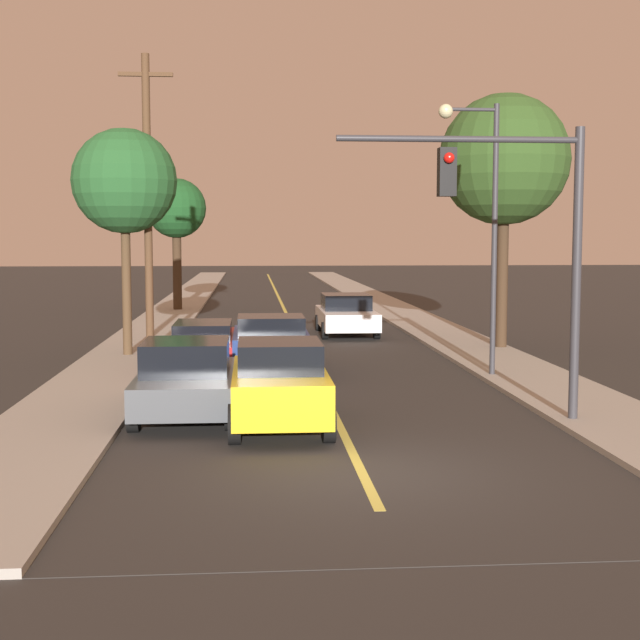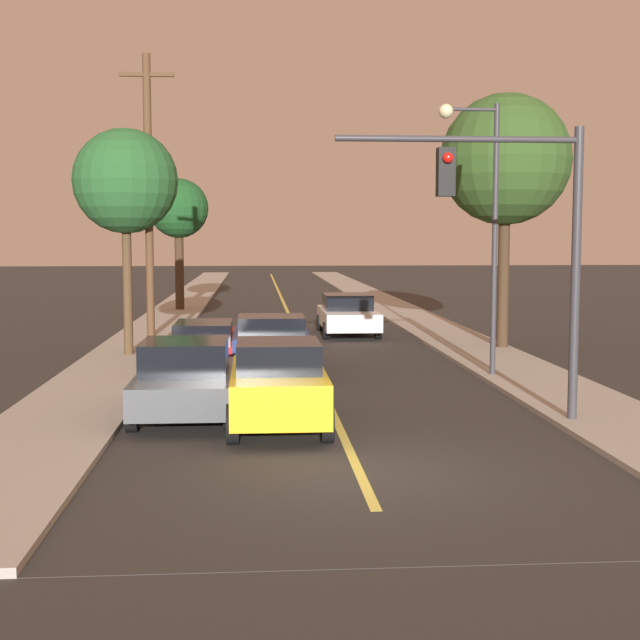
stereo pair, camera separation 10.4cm
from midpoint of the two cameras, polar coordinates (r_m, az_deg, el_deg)
The scene contains 15 objects.
ground_plane at distance 13.93m, azimuth 2.72°, elevation -9.71°, with size 200.00×200.00×0.00m, color #2D2B28.
road_surface at distance 49.51m, azimuth -2.30°, elevation 1.14°, with size 8.25×80.00×0.01m.
sidewalk_left at distance 49.62m, azimuth -8.52°, elevation 1.16°, with size 2.50×80.00×0.12m.
sidewalk_right at distance 49.97m, azimuth 3.88°, elevation 1.23°, with size 2.50×80.00×0.12m.
car_near_lane_front at distance 16.81m, azimuth -2.52°, elevation -4.11°, with size 1.87×3.99×1.69m.
car_near_lane_second at distance 23.68m, azimuth -3.01°, elevation -1.50°, with size 2.09×3.87×1.55m.
car_outer_lane_front at distance 18.04m, azimuth -8.42°, elevation -3.75°, with size 2.02×4.25×1.57m.
car_outer_lane_second at distance 24.47m, azimuth -7.30°, elevation -1.51°, with size 1.84×5.00×1.33m.
car_far_oncoming at distance 33.06m, azimuth 1.88°, elevation 0.37°, with size 2.07×4.79×1.50m.
traffic_signal_mast at distance 17.31m, azimuth 12.78°, elevation 6.20°, with size 4.70×0.42×5.56m.
streetlamp_right at distance 22.93m, azimuth 10.44°, elevation 7.42°, with size 1.54×0.36×6.81m.
utility_pole_left at distance 27.28m, azimuth -10.80°, elevation 7.56°, with size 1.60×0.24×8.87m.
tree_left_near at distance 27.09m, azimuth -12.24°, elevation 8.62°, with size 3.08×3.08×6.68m.
tree_left_far at distance 43.73m, azimuth -8.97°, elevation 6.97°, with size 2.87×2.87×6.32m.
tree_right_near at distance 28.96m, azimuth 11.90°, elevation 9.97°, with size 4.10×4.10×7.98m.
Camera 2 is at (-1.58, -13.36, 3.61)m, focal length 50.00 mm.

